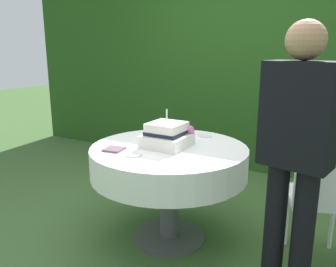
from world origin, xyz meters
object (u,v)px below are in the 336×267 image
Objects in this scene: serving_plate_left at (187,136)px; standing_person at (296,151)px; cake_table at (169,162)px; serving_plate_near at (170,132)px; wedding_cake at (168,135)px; garden_chair at (322,192)px; serving_plate_far at (205,136)px; serving_plate_right at (134,155)px; napkin_stack at (114,149)px.

serving_plate_left is 0.07× the size of standing_person.
cake_table is 0.45m from serving_plate_near.
wedding_cake is 0.20× the size of standing_person.
cake_table is at bearing -86.71° from serving_plate_left.
serving_plate_far is at bearing 166.90° from garden_chair.
garden_chair reaches higher than serving_plate_right.
serving_plate_right is 0.80× the size of napkin_stack.
wedding_cake reaches higher than serving_plate_right.
serving_plate_right is (-0.10, -0.31, 0.13)m from cake_table.
cake_table is 0.42m from napkin_stack.
serving_plate_near is 1.06× the size of serving_plate_left.
standing_person reaches higher than wedding_cake.
serving_plate_far is 0.75m from serving_plate_right.
serving_plate_near is 1.34m from standing_person.
serving_plate_far is 0.96× the size of serving_plate_left.
napkin_stack is at bearing 179.51° from standing_person.
standing_person reaches higher than garden_chair.
cake_table is 8.90× the size of napkin_stack.
napkin_stack is 0.15× the size of garden_chair.
cake_table is 0.73× the size of standing_person.
standing_person is (0.94, -0.28, 0.30)m from cake_table.
serving_plate_near is at bearing 168.32° from serving_plate_left.
serving_plate_far is 0.15m from serving_plate_left.
serving_plate_near is 0.20m from serving_plate_left.
standing_person reaches higher than serving_plate_left.
serving_plate_near is at bearing 119.34° from cake_table.
serving_plate_near is 1.19× the size of serving_plate_right.
garden_chair reaches higher than serving_plate_left.
napkin_stack is at bearing -134.96° from wedding_cake.
wedding_cake is 1.00m from standing_person.
serving_plate_far is 0.13× the size of garden_chair.
napkin_stack reaches higher than serving_plate_far.
serving_plate_left is 1.13× the size of serving_plate_right.
serving_plate_right is (-0.08, -0.65, 0.00)m from serving_plate_left.
garden_chair reaches higher than napkin_stack.
garden_chair is at bearing 76.71° from standing_person.
serving_plate_left is at bearing 83.06° from serving_plate_right.
serving_plate_left is 1.16m from standing_person.
napkin_stack is at bearing -137.24° from cake_table.
garden_chair is (1.15, 0.50, -0.21)m from serving_plate_right.
napkin_stack is 1.25m from standing_person.
standing_person is at bearing -39.85° from serving_plate_far.
standing_person is at bearing 1.31° from serving_plate_right.
serving_plate_left is at bearing -11.68° from serving_plate_near.
serving_plate_left is at bearing 93.29° from cake_table.
wedding_cake reaches higher than serving_plate_left.
serving_plate_far is 1.10m from standing_person.
serving_plate_far and serving_plate_right have the same top height.
serving_plate_left is 0.65m from serving_plate_right.
napkin_stack is 0.08× the size of standing_person.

